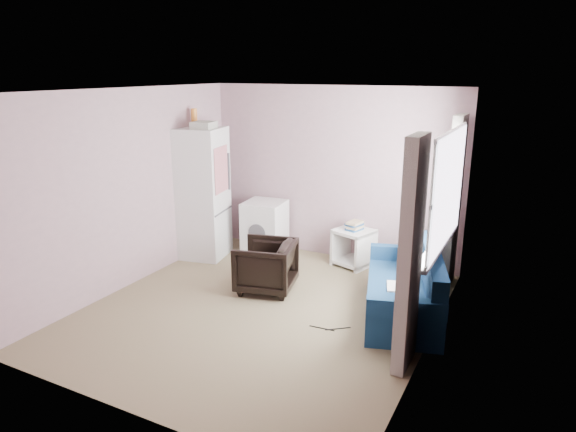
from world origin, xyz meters
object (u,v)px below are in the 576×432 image
fridge (202,192)px  sofa (407,292)px  side_table (354,245)px  armchair (266,264)px  washing_machine (265,227)px

fridge → sofa: size_ratio=1.16×
side_table → fridge: bearing=-163.7°
armchair → side_table: size_ratio=1.08×
fridge → side_table: fridge is taller
fridge → sofa: fridge is taller
side_table → washing_machine: bearing=-174.2°
armchair → sofa: size_ratio=0.38×
fridge → sofa: 3.34m
fridge → washing_machine: bearing=21.1°
side_table → sofa: (1.08, -1.18, -0.03)m
washing_machine → side_table: washing_machine is taller
sofa → armchair: bearing=167.5°
armchair → fridge: size_ratio=0.33×
washing_machine → side_table: bearing=0.1°
washing_machine → side_table: size_ratio=1.23×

